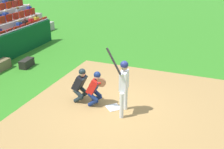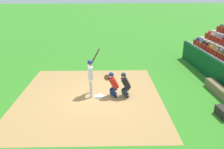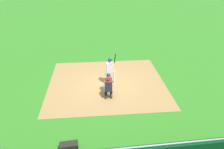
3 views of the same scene
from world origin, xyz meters
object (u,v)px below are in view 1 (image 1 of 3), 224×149
catcher_crouching (95,86)px  home_plate_umpire (81,83)px  home_plate_marker (113,107)px  batter_at_plate (124,82)px  equipment_duffel_bag (27,63)px

catcher_crouching → home_plate_umpire: 0.60m
home_plate_marker → home_plate_umpire: size_ratio=0.35×
batter_at_plate → equipment_duffel_bag: 6.09m
catcher_crouching → home_plate_umpire: same height
equipment_duffel_bag → catcher_crouching: bearing=60.1°
batter_at_plate → home_plate_umpire: 1.75m
home_plate_marker → batter_at_plate: batter_at_plate is taller
batter_at_plate → catcher_crouching: bearing=-101.3°
equipment_duffel_bag → home_plate_marker: bearing=63.1°
home_plate_umpire → equipment_duffel_bag: 4.42m
home_plate_marker → catcher_crouching: size_ratio=0.35×
batter_at_plate → home_plate_umpire: (-0.30, -1.66, -0.45)m
home_plate_marker → home_plate_umpire: (-0.07, -1.24, 0.68)m
catcher_crouching → equipment_duffel_bag: bearing=-116.4°
home_plate_marker → home_plate_umpire: bearing=-93.4°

